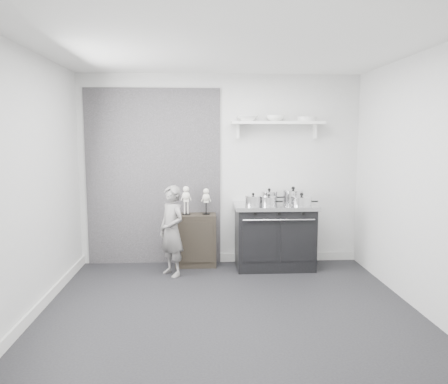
{
  "coord_description": "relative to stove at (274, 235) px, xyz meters",
  "views": [
    {
      "loc": [
        -0.3,
        -4.45,
        1.83
      ],
      "look_at": [
        0.01,
        0.95,
        1.14
      ],
      "focal_mm": 35.0,
      "sensor_mm": 36.0,
      "label": 1
    }
  ],
  "objects": [
    {
      "name": "pot_front_right",
      "position": [
        0.33,
        -0.17,
        0.51
      ],
      "size": [
        0.37,
        0.28,
        0.18
      ],
      "color": "silver",
      "rests_on": "stove"
    },
    {
      "name": "room_shell",
      "position": [
        -0.83,
        -1.33,
        1.19
      ],
      "size": [
        4.02,
        3.62,
        2.71
      ],
      "color": "silver",
      "rests_on": "ground"
    },
    {
      "name": "pot_back_left",
      "position": [
        -0.06,
        0.15,
        0.53
      ],
      "size": [
        0.32,
        0.24,
        0.2
      ],
      "color": "silver",
      "rests_on": "stove"
    },
    {
      "name": "stove",
      "position": [
        0.0,
        0.0,
        0.0
      ],
      "size": [
        1.12,
        0.7,
        0.9
      ],
      "color": "black",
      "rests_on": "ground"
    },
    {
      "name": "side_cabinet",
      "position": [
        -1.1,
        0.13,
        -0.08
      ],
      "size": [
        0.57,
        0.33,
        0.74
      ],
      "primitive_type": "cube",
      "color": "black",
      "rests_on": "ground"
    },
    {
      "name": "bowl_large",
      "position": [
        -0.37,
        0.19,
        1.62
      ],
      "size": [
        0.3,
        0.3,
        0.07
      ],
      "primitive_type": "imported",
      "color": "white",
      "rests_on": "wall_shelf"
    },
    {
      "name": "plate_stack",
      "position": [
        0.47,
        0.19,
        1.62
      ],
      "size": [
        0.26,
        0.26,
        0.06
      ],
      "primitive_type": "cylinder",
      "color": "silver",
      "rests_on": "wall_shelf"
    },
    {
      "name": "wall_shelf",
      "position": [
        0.06,
        0.2,
        1.56
      ],
      "size": [
        1.3,
        0.26,
        0.24
      ],
      "color": "white",
      "rests_on": "room_shell"
    },
    {
      "name": "pot_front_center",
      "position": [
        -0.11,
        -0.14,
        0.51
      ],
      "size": [
        0.3,
        0.21,
        0.16
      ],
      "color": "silver",
      "rests_on": "stove"
    },
    {
      "name": "ground",
      "position": [
        -0.74,
        -1.48,
        -0.45
      ],
      "size": [
        4.0,
        4.0,
        0.0
      ],
      "primitive_type": "plane",
      "color": "black",
      "rests_on": "ground"
    },
    {
      "name": "bowl_small",
      "position": [
        0.02,
        0.19,
        1.63
      ],
      "size": [
        0.25,
        0.25,
        0.08
      ],
      "primitive_type": "imported",
      "color": "white",
      "rests_on": "wall_shelf"
    },
    {
      "name": "pot_front_left",
      "position": [
        -0.32,
        -0.11,
        0.51
      ],
      "size": [
        0.3,
        0.22,
        0.17
      ],
      "color": "silver",
      "rests_on": "stove"
    },
    {
      "name": "skeleton_torso",
      "position": [
        -0.95,
        0.13,
        0.5
      ],
      "size": [
        0.12,
        0.08,
        0.42
      ],
      "primitive_type": null,
      "color": "silver",
      "rests_on": "side_cabinet"
    },
    {
      "name": "pot_back_right",
      "position": [
        0.28,
        0.12,
        0.54
      ],
      "size": [
        0.38,
        0.29,
        0.23
      ],
      "color": "silver",
      "rests_on": "stove"
    },
    {
      "name": "skeleton_full",
      "position": [
        -1.23,
        0.13,
        0.52
      ],
      "size": [
        0.13,
        0.08,
        0.46
      ],
      "primitive_type": null,
      "color": "silver",
      "rests_on": "side_cabinet"
    },
    {
      "name": "child",
      "position": [
        -1.41,
        -0.28,
        0.14
      ],
      "size": [
        0.5,
        0.52,
        1.2
      ],
      "primitive_type": "imported",
      "rotation": [
        0.0,
        0.0,
        -0.88
      ],
      "color": "slate",
      "rests_on": "ground"
    }
  ]
}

